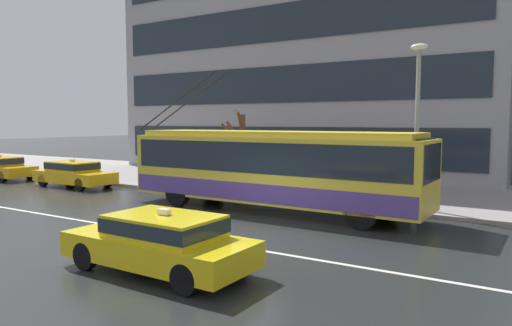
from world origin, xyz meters
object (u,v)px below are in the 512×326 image
at_px(taxi_queued_behind_bus, 74,173).
at_px(pedestrian_approaching_curb, 291,168).
at_px(trolleybus, 272,167).
at_px(street_lamp, 417,110).
at_px(pedestrian_at_shelter, 393,175).
at_px(taxi_oncoming_near, 161,240).
at_px(street_tree_bare, 241,145).
at_px(taxi_far_behind, 0,167).
at_px(pedestrian_walking_past, 238,154).

bearing_deg(taxi_queued_behind_bus, pedestrian_approaching_curb, 21.06).
height_order(trolleybus, taxi_queued_behind_bus, trolleybus).
bearing_deg(street_lamp, pedestrian_at_shelter, 133.39).
bearing_deg(pedestrian_approaching_curb, taxi_oncoming_near, -76.05).
height_order(taxi_oncoming_near, street_tree_bare, street_tree_bare).
bearing_deg(taxi_far_behind, pedestrian_at_shelter, 9.09).
xyz_separation_m(taxi_queued_behind_bus, street_tree_bare, (7.84, 3.38, 1.45)).
relative_size(taxi_queued_behind_bus, pedestrian_approaching_curb, 2.72).
bearing_deg(pedestrian_approaching_curb, taxi_far_behind, -166.03).
height_order(trolleybus, taxi_oncoming_near, trolleybus).
bearing_deg(street_lamp, street_tree_bare, 171.20).
xyz_separation_m(street_lamp, street_tree_bare, (-8.38, 1.30, -1.51)).
bearing_deg(trolleybus, taxi_far_behind, 179.22).
xyz_separation_m(trolleybus, taxi_far_behind, (-17.96, 0.24, -0.91)).
height_order(trolleybus, pedestrian_at_shelter, trolleybus).
height_order(taxi_far_behind, street_tree_bare, street_tree_bare).
height_order(trolleybus, pedestrian_approaching_curb, trolleybus).
distance_m(pedestrian_at_shelter, street_tree_bare, 7.34).
bearing_deg(taxi_oncoming_near, taxi_queued_behind_bus, 149.41).
xyz_separation_m(taxi_queued_behind_bus, pedestrian_approaching_curb, (10.23, 3.94, 0.44)).
bearing_deg(trolleybus, pedestrian_walking_past, 137.46).
relative_size(taxi_far_behind, pedestrian_approaching_curb, 2.65).
distance_m(trolleybus, taxi_queued_behind_bus, 11.76).
xyz_separation_m(taxi_oncoming_near, pedestrian_walking_past, (-5.38, 11.00, 1.05)).
distance_m(taxi_far_behind, street_lamp, 22.77).
relative_size(pedestrian_approaching_curb, street_lamp, 0.29).
xyz_separation_m(taxi_far_behind, pedestrian_at_shelter, (21.35, 3.42, 0.46)).
bearing_deg(street_lamp, pedestrian_approaching_curb, 162.80).
xyz_separation_m(pedestrian_approaching_curb, street_tree_bare, (-2.39, -0.56, 1.01)).
relative_size(pedestrian_approaching_curb, pedestrian_walking_past, 0.85).
relative_size(trolleybus, taxi_oncoming_near, 2.74).
height_order(pedestrian_at_shelter, street_lamp, street_lamp).
bearing_deg(taxi_oncoming_near, street_lamp, 72.63).
bearing_deg(street_tree_bare, taxi_far_behind, -165.89).
xyz_separation_m(pedestrian_at_shelter, pedestrian_walking_past, (-7.36, -0.03, 0.59)).
bearing_deg(street_lamp, taxi_queued_behind_bus, -172.67).
height_order(taxi_oncoming_near, pedestrian_walking_past, pedestrian_walking_past).
bearing_deg(taxi_queued_behind_bus, street_lamp, 7.33).
relative_size(taxi_queued_behind_bus, street_lamp, 0.78).
distance_m(pedestrian_at_shelter, pedestrian_walking_past, 7.38).
distance_m(taxi_queued_behind_bus, pedestrian_approaching_curb, 10.97).
bearing_deg(taxi_oncoming_near, taxi_far_behind, 158.56).
distance_m(trolleybus, pedestrian_approaching_curb, 4.61).
relative_size(taxi_queued_behind_bus, pedestrian_walking_past, 2.30).
xyz_separation_m(taxi_queued_behind_bus, pedestrian_at_shelter, (15.11, 3.26, 0.46)).
xyz_separation_m(trolleybus, taxi_oncoming_near, (1.42, -7.37, -0.91)).
xyz_separation_m(trolleybus, street_lamp, (4.51, 2.49, 2.05)).
distance_m(trolleybus, street_tree_bare, 5.44).
bearing_deg(trolleybus, pedestrian_approaching_curb, 108.86).
height_order(taxi_oncoming_near, street_lamp, street_lamp).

